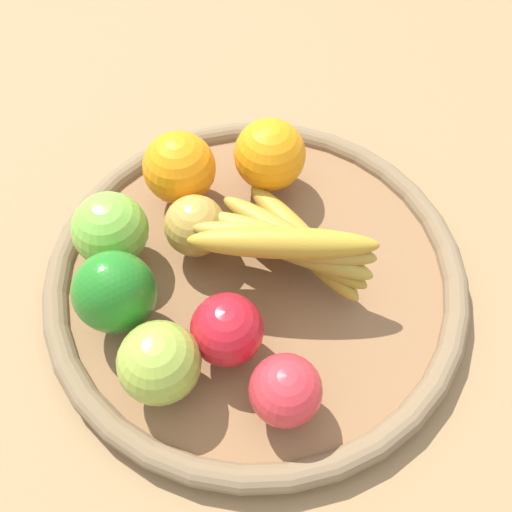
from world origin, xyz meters
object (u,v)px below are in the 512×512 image
at_px(bell_pepper, 115,293).
at_px(apple_4, 286,390).
at_px(orange_1, 179,168).
at_px(orange_0, 270,155).
at_px(apple_2, 159,363).
at_px(apple_3, 195,226).
at_px(apple_0, 227,330).
at_px(banana_bunch, 289,242).
at_px(apple_1, 110,230).

distance_m(bell_pepper, apple_4, 0.18).
bearing_deg(orange_1, bell_pepper, 166.99).
bearing_deg(orange_1, orange_0, -75.39).
xyz_separation_m(apple_2, orange_0, (0.26, -0.09, 0.00)).
distance_m(apple_2, orange_1, 0.23).
bearing_deg(bell_pepper, orange_0, -143.25).
bearing_deg(apple_2, apple_3, -4.53).
height_order(apple_3, apple_0, apple_0).
distance_m(banana_bunch, apple_2, 0.18).
distance_m(orange_0, orange_1, 0.10).
height_order(apple_2, apple_0, apple_2).
height_order(apple_1, apple_0, apple_1).
relative_size(apple_0, apple_4, 1.06).
bearing_deg(bell_pepper, apple_4, 136.26).
bearing_deg(apple_2, orange_0, -18.60).
bearing_deg(orange_0, banana_bunch, -167.99).
xyz_separation_m(banana_bunch, apple_3, (0.02, 0.10, -0.01)).
height_order(banana_bunch, apple_4, banana_bunch).
distance_m(banana_bunch, bell_pepper, 0.18).
distance_m(apple_2, orange_0, 0.27).
relative_size(bell_pepper, orange_0, 1.12).
relative_size(banana_bunch, apple_4, 2.85).
height_order(orange_0, orange_1, same).
bearing_deg(apple_3, apple_2, 175.47).
xyz_separation_m(apple_2, apple_0, (0.04, -0.06, -0.00)).
distance_m(banana_bunch, apple_0, 0.11).
relative_size(orange_0, apple_4, 1.25).
bearing_deg(apple_4, banana_bunch, 0.59).
distance_m(apple_3, orange_0, 0.12).
relative_size(apple_2, apple_1, 0.96).
distance_m(apple_2, apple_0, 0.07).
bearing_deg(apple_1, apple_2, -152.76).
bearing_deg(apple_4, apple_0, 46.04).
relative_size(bell_pepper, apple_1, 1.16).
relative_size(orange_0, apple_0, 1.18).
bearing_deg(orange_1, apple_3, -160.60).
bearing_deg(bell_pepper, banana_bunch, -174.07).
distance_m(bell_pepper, apple_3, 0.11).
distance_m(apple_3, apple_4, 0.20).
distance_m(orange_0, apple_0, 0.22).
height_order(orange_1, apple_4, orange_1).
distance_m(apple_1, apple_0, 0.17).
height_order(bell_pepper, apple_4, bell_pepper).
bearing_deg(banana_bunch, apple_2, 140.44).
xyz_separation_m(apple_3, apple_0, (-0.12, -0.04, 0.00)).
relative_size(apple_2, apple_0, 1.09).
bearing_deg(apple_2, bell_pepper, 38.64).
height_order(apple_0, apple_4, apple_0).
xyz_separation_m(banana_bunch, apple_2, (-0.14, 0.11, -0.01)).
distance_m(banana_bunch, apple_4, 0.15).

